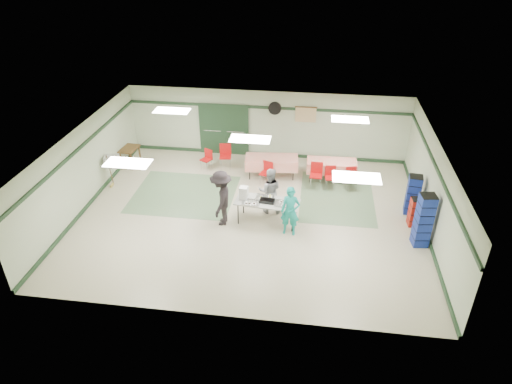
# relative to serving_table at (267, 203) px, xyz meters

# --- Properties ---
(floor) EXTENTS (11.00, 11.00, 0.00)m
(floor) POSITION_rel_serving_table_xyz_m (-0.58, 0.33, -0.72)
(floor) COLOR #BEB799
(floor) RESTS_ON ground
(ceiling) EXTENTS (11.00, 11.00, 0.00)m
(ceiling) POSITION_rel_serving_table_xyz_m (-0.58, 0.33, 1.98)
(ceiling) COLOR silver
(ceiling) RESTS_ON wall_back
(wall_back) EXTENTS (11.00, 0.00, 11.00)m
(wall_back) POSITION_rel_serving_table_xyz_m (-0.58, 4.83, 0.63)
(wall_back) COLOR #B0BCA0
(wall_back) RESTS_ON floor
(wall_front) EXTENTS (11.00, 0.00, 11.00)m
(wall_front) POSITION_rel_serving_table_xyz_m (-0.58, -4.17, 0.63)
(wall_front) COLOR #B0BCA0
(wall_front) RESTS_ON floor
(wall_left) EXTENTS (0.00, 9.00, 9.00)m
(wall_left) POSITION_rel_serving_table_xyz_m (-6.08, 0.33, 0.63)
(wall_left) COLOR #B0BCA0
(wall_left) RESTS_ON floor
(wall_right) EXTENTS (0.00, 9.00, 9.00)m
(wall_right) POSITION_rel_serving_table_xyz_m (4.92, 0.33, 0.63)
(wall_right) COLOR #B0BCA0
(wall_right) RESTS_ON floor
(trim_back) EXTENTS (11.00, 0.06, 0.10)m
(trim_back) POSITION_rel_serving_table_xyz_m (-0.58, 4.80, 1.33)
(trim_back) COLOR #1F3822
(trim_back) RESTS_ON wall_back
(baseboard_back) EXTENTS (11.00, 0.06, 0.12)m
(baseboard_back) POSITION_rel_serving_table_xyz_m (-0.58, 4.80, -0.66)
(baseboard_back) COLOR #1F3822
(baseboard_back) RESTS_ON floor
(trim_left) EXTENTS (0.06, 9.00, 0.10)m
(trim_left) POSITION_rel_serving_table_xyz_m (-6.05, 0.33, 1.33)
(trim_left) COLOR #1F3822
(trim_left) RESTS_ON wall_back
(baseboard_left) EXTENTS (0.06, 9.00, 0.12)m
(baseboard_left) POSITION_rel_serving_table_xyz_m (-6.05, 0.33, -0.66)
(baseboard_left) COLOR #1F3822
(baseboard_left) RESTS_ON floor
(trim_right) EXTENTS (0.06, 9.00, 0.10)m
(trim_right) POSITION_rel_serving_table_xyz_m (4.89, 0.33, 1.33)
(trim_right) COLOR #1F3822
(trim_right) RESTS_ON wall_back
(baseboard_right) EXTENTS (0.06, 9.00, 0.12)m
(baseboard_right) POSITION_rel_serving_table_xyz_m (4.89, 0.33, -0.66)
(baseboard_right) COLOR #1F3822
(baseboard_right) RESTS_ON floor
(green_patch_a) EXTENTS (3.50, 3.00, 0.01)m
(green_patch_a) POSITION_rel_serving_table_xyz_m (-3.08, 1.33, -0.72)
(green_patch_a) COLOR slate
(green_patch_a) RESTS_ON floor
(green_patch_b) EXTENTS (2.50, 3.50, 0.01)m
(green_patch_b) POSITION_rel_serving_table_xyz_m (2.22, 1.83, -0.72)
(green_patch_b) COLOR slate
(green_patch_b) RESTS_ON floor
(double_door_left) EXTENTS (0.90, 0.06, 2.10)m
(double_door_left) POSITION_rel_serving_table_xyz_m (-2.78, 4.77, 0.33)
(double_door_left) COLOR gray
(double_door_left) RESTS_ON floor
(double_door_right) EXTENTS (0.90, 0.06, 2.10)m
(double_door_right) POSITION_rel_serving_table_xyz_m (-1.83, 4.77, 0.33)
(double_door_right) COLOR gray
(double_door_right) RESTS_ON floor
(door_frame) EXTENTS (2.00, 0.03, 2.15)m
(door_frame) POSITION_rel_serving_table_xyz_m (-2.31, 4.75, 0.33)
(door_frame) COLOR #1F3822
(door_frame) RESTS_ON floor
(wall_fan) EXTENTS (0.50, 0.10, 0.50)m
(wall_fan) POSITION_rel_serving_table_xyz_m (-0.28, 4.77, 1.33)
(wall_fan) COLOR black
(wall_fan) RESTS_ON wall_back
(scroll_banner) EXTENTS (0.80, 0.02, 0.60)m
(scroll_banner) POSITION_rel_serving_table_xyz_m (0.92, 4.77, 1.13)
(scroll_banner) COLOR #D6B686
(scroll_banner) RESTS_ON wall_back
(serving_table) EXTENTS (2.06, 1.00, 0.76)m
(serving_table) POSITION_rel_serving_table_xyz_m (0.00, 0.00, 0.00)
(serving_table) COLOR #9D9D98
(serving_table) RESTS_ON floor
(sheet_tray_right) EXTENTS (0.56, 0.45, 0.02)m
(sheet_tray_right) POSITION_rel_serving_table_xyz_m (0.51, -0.11, 0.05)
(sheet_tray_right) COLOR silver
(sheet_tray_right) RESTS_ON serving_table
(sheet_tray_mid) EXTENTS (0.60, 0.48, 0.02)m
(sheet_tray_mid) POSITION_rel_serving_table_xyz_m (-0.11, 0.15, 0.05)
(sheet_tray_mid) COLOR silver
(sheet_tray_mid) RESTS_ON serving_table
(sheet_tray_left) EXTENTS (0.58, 0.46, 0.02)m
(sheet_tray_left) POSITION_rel_serving_table_xyz_m (-0.49, -0.18, 0.05)
(sheet_tray_left) COLOR silver
(sheet_tray_left) RESTS_ON serving_table
(baking_pan) EXTENTS (0.49, 0.33, 0.08)m
(baking_pan) POSITION_rel_serving_table_xyz_m (-0.00, -0.03, 0.08)
(baking_pan) COLOR black
(baking_pan) RESTS_ON serving_table
(foam_box_stack) EXTENTS (0.28, 0.26, 0.41)m
(foam_box_stack) POSITION_rel_serving_table_xyz_m (-0.75, 0.08, 0.24)
(foam_box_stack) COLOR white
(foam_box_stack) RESTS_ON serving_table
(volunteer_teal) EXTENTS (0.60, 0.42, 1.57)m
(volunteer_teal) POSITION_rel_serving_table_xyz_m (0.75, -0.51, 0.07)
(volunteer_teal) COLOR teal
(volunteer_teal) RESTS_ON floor
(volunteer_grey) EXTENTS (0.81, 0.65, 1.56)m
(volunteer_grey) POSITION_rel_serving_table_xyz_m (0.00, 0.63, 0.06)
(volunteer_grey) COLOR gray
(volunteer_grey) RESTS_ON floor
(volunteer_dark) EXTENTS (0.68, 1.17, 1.81)m
(volunteer_dark) POSITION_rel_serving_table_xyz_m (-1.40, -0.24, 0.19)
(volunteer_dark) COLOR black
(volunteer_dark) RESTS_ON floor
(dining_table_a) EXTENTS (1.80, 0.82, 0.77)m
(dining_table_a) POSITION_rel_serving_table_xyz_m (2.01, 3.09, -0.15)
(dining_table_a) COLOR red
(dining_table_a) RESTS_ON floor
(dining_table_b) EXTENTS (1.99, 1.03, 0.77)m
(dining_table_b) POSITION_rel_serving_table_xyz_m (-0.19, 3.09, -0.15)
(dining_table_b) COLOR red
(dining_table_b) RESTS_ON floor
(chair_a) EXTENTS (0.43, 0.43, 0.82)m
(chair_a) POSITION_rel_serving_table_xyz_m (1.97, 2.52, -0.22)
(chair_a) COLOR red
(chair_a) RESTS_ON floor
(chair_b) EXTENTS (0.44, 0.44, 0.91)m
(chair_b) POSITION_rel_serving_table_xyz_m (1.47, 2.53, -0.16)
(chair_b) COLOR red
(chair_b) RESTS_ON floor
(chair_c) EXTENTS (0.47, 0.47, 0.83)m
(chair_c) POSITION_rel_serving_table_xyz_m (2.70, 2.52, -0.21)
(chair_c) COLOR red
(chair_c) RESTS_ON floor
(chair_d) EXTENTS (0.49, 0.49, 0.84)m
(chair_d) POSITION_rel_serving_table_xyz_m (-0.30, 2.52, -0.21)
(chair_d) COLOR red
(chair_d) RESTS_ON floor
(chair_loose_a) EXTENTS (0.50, 0.50, 0.94)m
(chair_loose_a) POSITION_rel_serving_table_xyz_m (-2.03, 3.59, -0.14)
(chair_loose_a) COLOR red
(chair_loose_a) RESTS_ON floor
(chair_loose_b) EXTENTS (0.49, 0.49, 0.78)m
(chair_loose_b) POSITION_rel_serving_table_xyz_m (-2.70, 3.36, -0.24)
(chair_loose_b) COLOR red
(chair_loose_b) RESTS_ON floor
(crate_stack_blue_a) EXTENTS (0.46, 0.46, 1.35)m
(crate_stack_blue_a) POSITION_rel_serving_table_xyz_m (4.57, 1.18, -0.05)
(crate_stack_blue_a) COLOR navy
(crate_stack_blue_a) RESTS_ON floor
(crate_stack_red) EXTENTS (0.39, 0.39, 0.95)m
(crate_stack_red) POSITION_rel_serving_table_xyz_m (4.57, 0.45, -0.24)
(crate_stack_red) COLOR #A51E10
(crate_stack_red) RESTS_ON floor
(crate_stack_blue_b) EXTENTS (0.48, 0.48, 1.68)m
(crate_stack_blue_b) POSITION_rel_serving_table_xyz_m (4.57, -0.57, 0.12)
(crate_stack_blue_b) COLOR navy
(crate_stack_blue_b) RESTS_ON floor
(printer_table) EXTENTS (0.63, 0.91, 0.74)m
(printer_table) POSITION_rel_serving_table_xyz_m (-5.73, 3.20, -0.08)
(printer_table) COLOR brown
(printer_table) RESTS_ON floor
(office_printer) EXTENTS (0.59, 0.54, 0.39)m
(office_printer) POSITION_rel_serving_table_xyz_m (-5.73, 1.65, 0.22)
(office_printer) COLOR #ACACA7
(office_printer) RESTS_ON printer_table
(broom) EXTENTS (0.03, 0.20, 1.24)m
(broom) POSITION_rel_serving_table_xyz_m (-5.81, 1.55, -0.07)
(broom) COLOR brown
(broom) RESTS_ON floor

